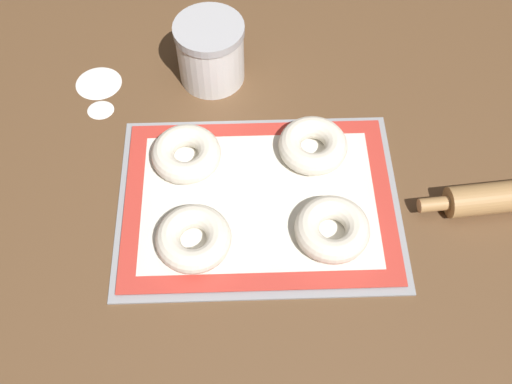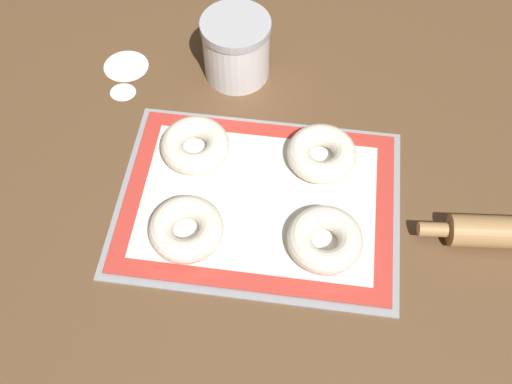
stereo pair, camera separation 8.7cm
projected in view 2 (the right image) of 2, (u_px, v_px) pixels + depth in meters
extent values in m
plane|color=brown|center=(258.00, 203.00, 1.03)|extent=(2.80, 2.80, 0.00)
cube|color=#93969B|center=(256.00, 201.00, 1.02)|extent=(0.48, 0.36, 0.01)
cube|color=red|center=(256.00, 199.00, 1.02)|extent=(0.46, 0.33, 0.00)
cube|color=silver|center=(256.00, 199.00, 1.02)|extent=(0.40, 0.27, 0.00)
torus|color=silver|center=(186.00, 229.00, 0.96)|extent=(0.12, 0.12, 0.04)
torus|color=silver|center=(325.00, 240.00, 0.95)|extent=(0.12, 0.12, 0.04)
torus|color=silver|center=(195.00, 145.00, 1.05)|extent=(0.12, 0.12, 0.04)
torus|color=silver|center=(322.00, 154.00, 1.04)|extent=(0.12, 0.12, 0.04)
cylinder|color=white|center=(236.00, 52.00, 1.14)|extent=(0.13, 0.13, 0.11)
cylinder|color=#B2B2B7|center=(235.00, 26.00, 1.09)|extent=(0.13, 0.13, 0.02)
cylinder|color=#AD7F4C|center=(434.00, 229.00, 0.97)|extent=(0.05, 0.03, 0.02)
ellipsoid|color=white|center=(126.00, 66.00, 1.20)|extent=(0.09, 0.09, 0.00)
ellipsoid|color=white|center=(123.00, 92.00, 1.16)|extent=(0.05, 0.05, 0.00)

